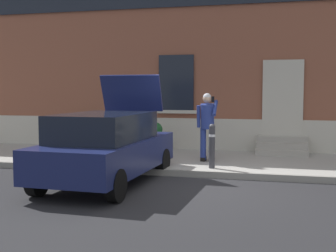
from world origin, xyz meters
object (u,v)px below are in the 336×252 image
Objects in this scene: bollard_near_person at (212,144)px; hatchback_car_navy at (107,146)px; planter_olive at (88,134)px; planter_terracotta at (155,136)px; person_on_phone at (207,123)px.

hatchback_car_navy is at bearing -141.27° from bollard_near_person.
planter_terracotta is (2.19, -0.03, 0.00)m from planter_olive.
person_on_phone is (1.72, 2.52, 0.35)m from hatchback_car_navy.
planter_terracotta is (-1.84, 1.64, -0.55)m from person_on_phone.
bollard_near_person reaches higher than planter_terracotta.
bollard_near_person is at bearing 38.73° from hatchback_car_navy.
person_on_phone is 2.03× the size of planter_olive.
planter_olive is 1.00× the size of planter_terracotta.
bollard_near_person is (1.99, 1.59, -0.09)m from hatchback_car_navy.
hatchback_car_navy is 2.36× the size of person_on_phone.
hatchback_car_navy is 3.95× the size of bollard_near_person.
hatchback_car_navy reaches higher than planter_olive.
hatchback_car_navy is 2.55m from bollard_near_person.
person_on_phone is at bearing -41.80° from planter_terracotta.
planter_terracotta is at bearing 129.34° from bollard_near_person.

